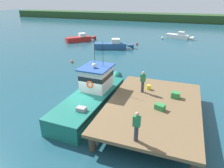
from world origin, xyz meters
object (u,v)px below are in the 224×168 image
(bait_bucket, at_px, (149,87))
(moored_boat_off_the_point, at_px, (179,36))
(moored_boat_mid_harbor, at_px, (113,45))
(deckhand_further_back, at_px, (143,81))
(mooring_buoy_spare_mooring, at_px, (162,38))
(main_fishing_boat, at_px, (93,94))
(mooring_buoy_outer, at_px, (72,61))
(crate_single_far, at_px, (176,95))
(crate_single_by_cleat, at_px, (160,107))
(moored_boat_outer_mooring, at_px, (80,39))
(mooring_buoy_inshore, at_px, (137,44))
(deckhand_by_the_boat, at_px, (136,126))

(bait_bucket, distance_m, moored_boat_off_the_point, 28.71)
(bait_bucket, relative_size, moored_boat_mid_harbor, 0.05)
(deckhand_further_back, bearing_deg, mooring_buoy_spare_mooring, 93.88)
(deckhand_further_back, height_order, moored_boat_mid_harbor, deckhand_further_back)
(main_fishing_boat, height_order, mooring_buoy_outer, main_fishing_boat)
(moored_boat_off_the_point, distance_m, mooring_buoy_outer, 24.46)
(crate_single_far, height_order, mooring_buoy_spare_mooring, crate_single_far)
(mooring_buoy_spare_mooring, bearing_deg, moored_boat_mid_harbor, -120.97)
(bait_bucket, height_order, moored_boat_mid_harbor, moored_boat_mid_harbor)
(deckhand_further_back, bearing_deg, bait_bucket, 60.44)
(crate_single_by_cleat, bearing_deg, moored_boat_outer_mooring, 128.29)
(crate_single_by_cleat, height_order, mooring_buoy_spare_mooring, crate_single_by_cleat)
(crate_single_far, relative_size, mooring_buoy_inshore, 1.58)
(crate_single_by_cleat, relative_size, crate_single_far, 1.00)
(main_fishing_boat, xyz_separation_m, moored_boat_outer_mooring, (-12.64, 21.52, -0.50))
(crate_single_by_cleat, bearing_deg, bait_bucket, 113.93)
(moored_boat_mid_harbor, bearing_deg, bait_bucket, -61.67)
(mooring_buoy_inshore, bearing_deg, crate_single_by_cleat, -73.15)
(deckhand_further_back, relative_size, moored_boat_mid_harbor, 0.26)
(mooring_buoy_outer, xyz_separation_m, mooring_buoy_inshore, (5.40, 12.87, 0.03))
(main_fishing_boat, bearing_deg, crate_single_far, 10.78)
(crate_single_by_cleat, relative_size, deckhand_further_back, 0.37)
(moored_boat_off_the_point, relative_size, mooring_buoy_outer, 16.91)
(mooring_buoy_outer, bearing_deg, mooring_buoy_inshore, 67.24)
(moored_boat_mid_harbor, xyz_separation_m, mooring_buoy_outer, (-2.39, -8.87, -0.39))
(deckhand_further_back, bearing_deg, mooring_buoy_inshore, 104.44)
(moored_boat_outer_mooring, distance_m, mooring_buoy_spare_mooring, 16.03)
(crate_single_by_cleat, distance_m, moored_boat_off_the_point, 31.49)
(deckhand_further_back, xyz_separation_m, mooring_buoy_inshore, (-5.36, 20.83, -1.87))
(crate_single_by_cleat, xyz_separation_m, deckhand_by_the_boat, (-0.71, -3.48, 0.68))
(bait_bucket, height_order, mooring_buoy_spare_mooring, bait_bucket)
(mooring_buoy_inshore, bearing_deg, crate_single_far, -69.65)
(deckhand_by_the_boat, height_order, moored_boat_outer_mooring, deckhand_by_the_boat)
(mooring_buoy_outer, bearing_deg, crate_single_far, -31.54)
(crate_single_far, height_order, moored_boat_off_the_point, crate_single_far)
(mooring_buoy_outer, bearing_deg, mooring_buoy_spare_mooring, 65.71)
(moored_boat_outer_mooring, distance_m, moored_boat_mid_harbor, 8.47)
(deckhand_further_back, distance_m, moored_boat_off_the_point, 29.38)
(crate_single_by_cleat, relative_size, deckhand_by_the_boat, 0.37)
(crate_single_far, height_order, moored_boat_outer_mooring, crate_single_far)
(moored_boat_mid_harbor, bearing_deg, deckhand_further_back, -63.55)
(moored_boat_off_the_point, xyz_separation_m, mooring_buoy_outer, (-11.93, -21.36, -0.31))
(deckhand_by_the_boat, relative_size, moored_boat_off_the_point, 0.30)
(deckhand_by_the_boat, height_order, moored_boat_off_the_point, deckhand_by_the_boat)
(crate_single_far, relative_size, mooring_buoy_outer, 1.85)
(deckhand_further_back, height_order, mooring_buoy_inshore, deckhand_further_back)
(main_fishing_boat, bearing_deg, deckhand_by_the_boat, -45.14)
(bait_bucket, distance_m, mooring_buoy_spare_mooring, 27.13)
(moored_boat_mid_harbor, bearing_deg, mooring_buoy_inshore, 53.07)
(crate_single_by_cleat, height_order, moored_boat_mid_harbor, moored_boat_mid_harbor)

